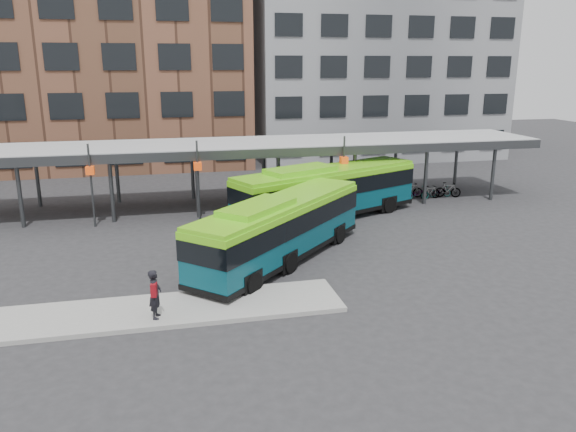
# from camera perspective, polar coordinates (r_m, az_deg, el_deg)

# --- Properties ---
(ground) EXTENTS (120.00, 120.00, 0.00)m
(ground) POSITION_cam_1_polar(r_m,az_deg,el_deg) (25.37, -0.48, -5.84)
(ground) COLOR #28282B
(ground) RESTS_ON ground
(boarding_island) EXTENTS (14.00, 3.00, 0.18)m
(boarding_island) POSITION_cam_1_polar(r_m,az_deg,el_deg) (22.07, -13.02, -9.37)
(boarding_island) COLOR gray
(boarding_island) RESTS_ON ground
(canopy) EXTENTS (40.00, 6.53, 4.80)m
(canopy) POSITION_cam_1_polar(r_m,az_deg,el_deg) (36.70, -4.94, 7.04)
(canopy) COLOR #999B9E
(canopy) RESTS_ON ground
(building_brick) EXTENTS (26.00, 14.00, 22.00)m
(building_brick) POSITION_cam_1_polar(r_m,az_deg,el_deg) (55.36, -18.79, 16.46)
(building_brick) COLOR brown
(building_brick) RESTS_ON ground
(building_grey) EXTENTS (24.00, 14.00, 20.00)m
(building_grey) POSITION_cam_1_polar(r_m,az_deg,el_deg) (59.01, 8.36, 15.99)
(building_grey) COLOR slate
(building_grey) RESTS_ON ground
(bus_front) EXTENTS (9.88, 10.11, 3.22)m
(bus_front) POSITION_cam_1_polar(r_m,az_deg,el_deg) (26.38, -0.79, -1.17)
(bus_front) COLOR #063D4B
(bus_front) RESTS_ON ground
(bus_rear) EXTENTS (12.30, 7.42, 3.39)m
(bus_rear) POSITION_cam_1_polar(r_m,az_deg,el_deg) (33.62, 3.93, 2.58)
(bus_rear) COLOR #063D4B
(bus_rear) RESTS_ON ground
(pedestrian) EXTENTS (0.55, 0.74, 1.84)m
(pedestrian) POSITION_cam_1_polar(r_m,az_deg,el_deg) (20.96, -13.35, -7.70)
(pedestrian) COLOR black
(pedestrian) RESTS_ON boarding_island
(bike_rack) EXTENTS (5.31, 1.49, 1.07)m
(bike_rack) POSITION_cam_1_polar(r_m,az_deg,el_deg) (40.24, 13.61, 2.43)
(bike_rack) COLOR slate
(bike_rack) RESTS_ON ground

